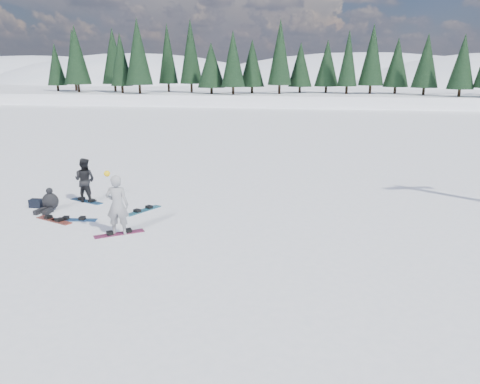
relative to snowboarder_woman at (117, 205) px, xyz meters
The scene contains 11 objects.
ground 1.65m from the snowboarder_woman, 27.90° to the left, with size 420.00×420.00×0.00m, color white.
alpine_backdrop 190.68m from the snowboarder_woman, 93.17° to the left, with size 412.50×227.00×53.20m.
snowboarder_woman is the anchor object (origin of this frame).
snowboarder_man 4.23m from the snowboarder_woman, 130.45° to the left, with size 0.82×0.64×1.68m, color black.
seated_rider 4.03m from the snowboarder_woman, 150.69° to the left, with size 0.60×0.97×0.81m.
gear_bag 4.79m from the snowboarder_woman, 152.18° to the left, with size 0.45×0.30×0.30m, color black.
snowboard_woman 0.92m from the snowboarder_woman, 30.96° to the left, with size 1.50×0.28×0.03m, color #8E1F4D.
snowboard_man 4.33m from the snowboarder_woman, 130.45° to the left, with size 1.50×0.28×0.03m, color #174F80.
snowboard_loose_b 2.98m from the snowboarder_woman, 162.09° to the left, with size 1.50×0.28×0.03m, color #9B3521.
snowboard_loose_a 2.61m from the snowboarder_woman, 94.05° to the left, with size 1.50×0.28×0.03m, color teal.
snowboard_loose_c 2.47m from the snowboarder_woman, 153.56° to the left, with size 1.50×0.28×0.03m, color #194B8A.
Camera 1 is at (4.74, -13.28, 4.87)m, focal length 35.00 mm.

